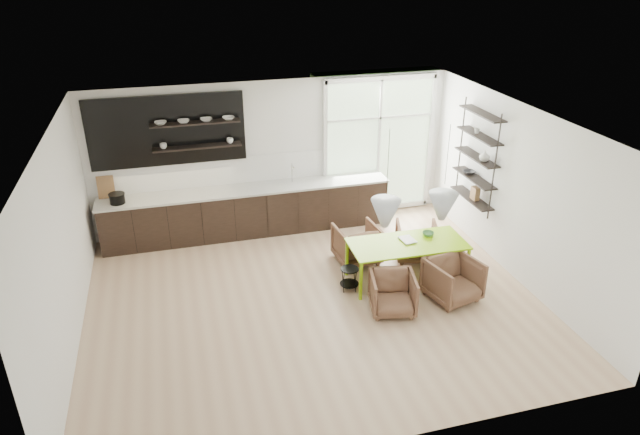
{
  "coord_description": "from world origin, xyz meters",
  "views": [
    {
      "loc": [
        -1.92,
        -7.41,
        5.12
      ],
      "look_at": [
        0.28,
        0.6,
        1.16
      ],
      "focal_mm": 32.0,
      "sensor_mm": 36.0,
      "label": 1
    }
  ],
  "objects_px": {
    "dining_table": "(407,245)",
    "armchair_front_left": "(393,293)",
    "wire_stool": "(349,276)",
    "armchair_back_left": "(357,244)",
    "armchair_back_right": "(416,241)",
    "armchair_front_right": "(453,280)"
  },
  "relations": [
    {
      "from": "armchair_back_left",
      "to": "armchair_front_right",
      "type": "height_order",
      "value": "armchair_front_right"
    },
    {
      "from": "armchair_back_left",
      "to": "armchair_back_right",
      "type": "bearing_deg",
      "value": 165.59
    },
    {
      "from": "armchair_front_right",
      "to": "armchair_front_left",
      "type": "bearing_deg",
      "value": 169.63
    },
    {
      "from": "dining_table",
      "to": "armchair_front_left",
      "type": "xyz_separation_m",
      "value": [
        -0.56,
        -0.79,
        -0.34
      ]
    },
    {
      "from": "armchair_back_left",
      "to": "armchair_front_left",
      "type": "xyz_separation_m",
      "value": [
        0.03,
        -1.63,
        -0.03
      ]
    },
    {
      "from": "armchair_front_left",
      "to": "armchair_front_right",
      "type": "xyz_separation_m",
      "value": [
        1.05,
        0.07,
        0.03
      ]
    },
    {
      "from": "dining_table",
      "to": "armchair_front_left",
      "type": "relative_size",
      "value": 2.83
    },
    {
      "from": "dining_table",
      "to": "armchair_front_right",
      "type": "xyz_separation_m",
      "value": [
        0.49,
        -0.72,
        -0.31
      ]
    },
    {
      "from": "dining_table",
      "to": "wire_stool",
      "type": "xyz_separation_m",
      "value": [
        -1.01,
        -0.04,
        -0.4
      ]
    },
    {
      "from": "armchair_back_left",
      "to": "armchair_front_right",
      "type": "xyz_separation_m",
      "value": [
        1.08,
        -1.56,
        0.0
      ]
    },
    {
      "from": "armchair_back_left",
      "to": "armchair_front_right",
      "type": "distance_m",
      "value": 1.89
    },
    {
      "from": "armchair_back_left",
      "to": "wire_stool",
      "type": "bearing_deg",
      "value": 59.38
    },
    {
      "from": "wire_stool",
      "to": "armchair_back_left",
      "type": "bearing_deg",
      "value": 64.31
    },
    {
      "from": "dining_table",
      "to": "wire_stool",
      "type": "bearing_deg",
      "value": -176.41
    },
    {
      "from": "dining_table",
      "to": "armchair_front_left",
      "type": "bearing_deg",
      "value": -123.97
    },
    {
      "from": "armchair_back_right",
      "to": "wire_stool",
      "type": "distance_m",
      "value": 1.65
    },
    {
      "from": "dining_table",
      "to": "armchair_back_right",
      "type": "distance_m",
      "value": 0.88
    },
    {
      "from": "armchair_back_right",
      "to": "armchair_front_left",
      "type": "xyz_separation_m",
      "value": [
        -1.04,
        -1.45,
        -0.02
      ]
    },
    {
      "from": "armchair_front_left",
      "to": "dining_table",
      "type": "bearing_deg",
      "value": 67.01
    },
    {
      "from": "armchair_front_left",
      "to": "armchair_front_right",
      "type": "distance_m",
      "value": 1.05
    },
    {
      "from": "armchair_back_right",
      "to": "armchair_front_right",
      "type": "relative_size",
      "value": 0.96
    },
    {
      "from": "dining_table",
      "to": "armchair_back_left",
      "type": "relative_size",
      "value": 2.59
    }
  ]
}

